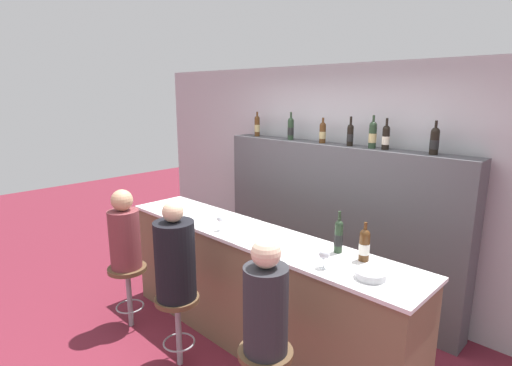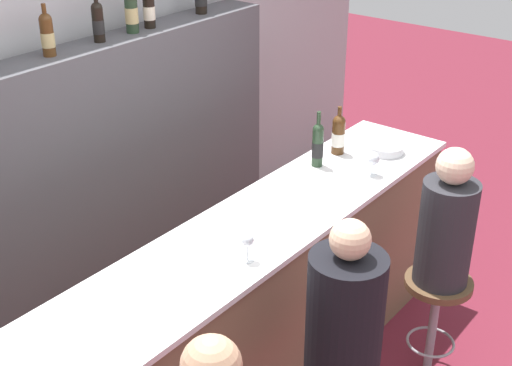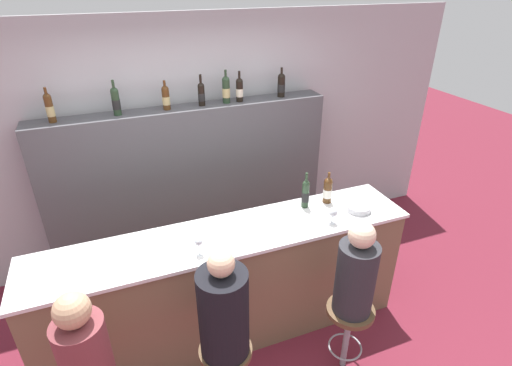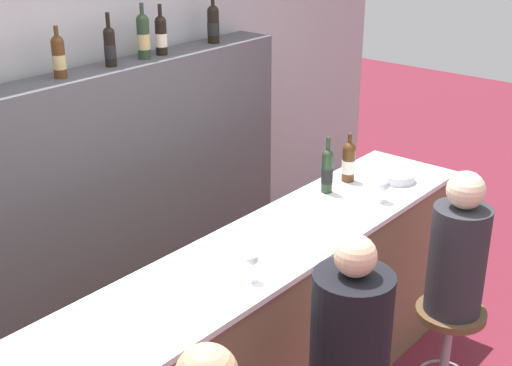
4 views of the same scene
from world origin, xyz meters
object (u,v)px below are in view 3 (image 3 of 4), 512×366
metal_bowl (359,208)px  bar_stool_middle (226,362)px  wine_bottle_backbar_1 (116,101)px  wine_bottle_backbar_5 (240,89)px  guest_seated_left (84,352)px  wine_bottle_backbar_2 (166,97)px  guest_seated_right (356,274)px  wine_bottle_backbar_3 (201,94)px  wine_bottle_counter_1 (328,190)px  wine_bottle_backbar_6 (281,85)px  bar_stool_right (349,321)px  wine_glass_0 (199,243)px  wine_bottle_backbar_4 (226,89)px  wine_bottle_counter_0 (306,193)px  wine_glass_1 (333,213)px  guest_seated_middle (223,311)px  wine_bottle_backbar_0 (50,108)px

metal_bowl → bar_stool_middle: metal_bowl is taller
wine_bottle_backbar_1 → wine_bottle_backbar_5: wine_bottle_backbar_1 is taller
metal_bowl → guest_seated_left: (-2.25, -0.59, -0.13)m
wine_bottle_backbar_2 → guest_seated_right: size_ratio=0.35×
wine_bottle_backbar_3 → bar_stool_middle: wine_bottle_backbar_3 is taller
wine_bottle_counter_1 → guest_seated_left: guest_seated_left is taller
wine_bottle_backbar_2 → wine_bottle_backbar_6: (1.19, 0.00, 0.01)m
wine_bottle_backbar_5 → bar_stool_right: 2.37m
wine_bottle_backbar_6 → guest_seated_left: (-2.10, -1.91, -0.90)m
metal_bowl → guest_seated_left: bearing=-165.3°
wine_bottle_backbar_6 → wine_glass_0: (-1.28, -1.40, -0.69)m
wine_bottle_backbar_4 → guest_seated_right: wine_bottle_backbar_4 is taller
wine_bottle_backbar_2 → wine_bottle_backbar_3: (0.34, -0.00, 0.00)m
wine_bottle_counter_1 → bar_stool_middle: wine_bottle_counter_1 is taller
guest_seated_right → wine_bottle_counter_1: bearing=74.7°
bar_stool_middle → bar_stool_right: bearing=0.0°
metal_bowl → bar_stool_right: metal_bowl is taller
wine_bottle_backbar_5 → metal_bowl: 1.65m
guest_seated_left → bar_stool_right: 1.91m
wine_bottle_backbar_6 → guest_seated_right: size_ratio=0.39×
wine_bottle_backbar_2 → bar_stool_middle: bearing=-92.0°
guest_seated_right → guest_seated_left: bearing=180.0°
wine_bottle_backbar_3 → wine_bottle_counter_0: bearing=-61.2°
metal_bowl → guest_seated_right: (-0.41, -0.59, -0.13)m
guest_seated_right → metal_bowl: bearing=55.5°
wine_bottle_backbar_1 → wine_bottle_backbar_5: size_ratio=1.06×
wine_bottle_backbar_1 → bar_stool_right: size_ratio=0.50×
wine_bottle_counter_1 → wine_glass_1: bearing=-113.4°
wine_bottle_counter_1 → guest_seated_middle: size_ratio=0.36×
wine_glass_0 → guest_seated_right: size_ratio=0.18×
wine_bottle_backbar_1 → metal_bowl: wine_bottle_backbar_1 is taller
wine_bottle_backbar_4 → guest_seated_right: bearing=-79.8°
wine_bottle_backbar_6 → metal_bowl: 1.54m
wine_bottle_backbar_4 → bar_stool_right: (0.35, -1.91, -1.39)m
wine_bottle_backbar_5 → guest_seated_left: bearing=-130.6°
wine_glass_1 → wine_glass_0: bearing=-180.0°
wine_bottle_counter_0 → bar_stool_middle: (-1.01, -0.82, -0.72)m
wine_bottle_backbar_1 → bar_stool_middle: bearing=-78.8°
wine_glass_0 → bar_stool_middle: (0.02, -0.51, -0.69)m
metal_bowl → wine_bottle_backbar_3: bearing=127.2°
wine_glass_0 → metal_bowl: bearing=3.3°
wine_bottle_backbar_6 → guest_seated_middle: bearing=-123.4°
guest_seated_middle → wine_bottle_backbar_6: bearing=56.6°
bar_stool_middle → guest_seated_right: guest_seated_right is taller
guest_seated_middle → guest_seated_right: 1.01m
wine_bottle_backbar_4 → wine_bottle_backbar_2: bearing=180.0°
wine_bottle_backbar_0 → wine_bottle_backbar_2: (0.99, 0.00, -0.01)m
wine_bottle_backbar_2 → wine_bottle_backbar_4: size_ratio=0.85×
guest_seated_middle → bar_stool_right: guest_seated_middle is taller
wine_bottle_counter_1 → wine_bottle_backbar_3: 1.52m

